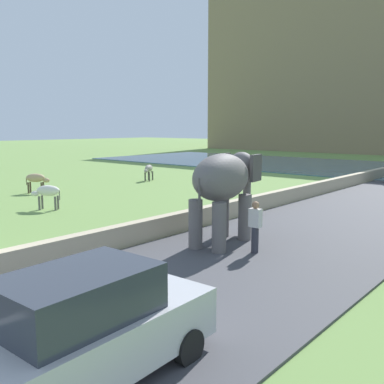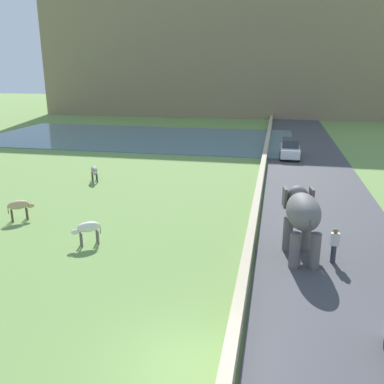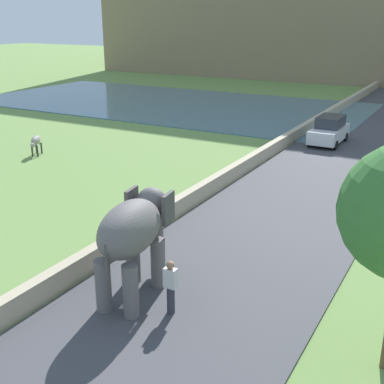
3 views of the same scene
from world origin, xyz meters
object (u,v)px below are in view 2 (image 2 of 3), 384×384
cow_tan (19,206)px  cow_grey (94,170)px  elephant (302,214)px  car_white (290,149)px  cow_white (87,228)px  person_beside_elephant (334,245)px

cow_tan → cow_grey: bearing=85.7°
elephant → cow_grey: elephant is taller
car_white → cow_white: (-9.81, -21.78, -0.06)m
car_white → cow_white: car_white is taller
car_white → cow_white: 23.89m
elephant → person_beside_elephant: size_ratio=2.18×
cow_white → cow_grey: (-4.47, 10.66, 0.00)m
person_beside_elephant → cow_tan: size_ratio=1.28×
elephant → cow_grey: size_ratio=2.58×
elephant → cow_white: (-9.78, -0.62, -1.20)m
car_white → person_beside_elephant: bearing=-86.3°
cow_tan → cow_grey: 8.36m
cow_tan → cow_grey: (0.63, 8.34, 0.00)m
cow_tan → cow_white: bearing=-24.5°
elephant → person_beside_elephant: 1.87m
car_white → cow_tan: car_white is taller
elephant → cow_grey: 17.48m
cow_white → cow_tan: bearing=155.5°
person_beside_elephant → cow_white: 11.20m
car_white → cow_tan: bearing=-127.5°
elephant → cow_grey: (-14.26, 10.04, -1.20)m
cow_white → cow_tan: size_ratio=1.04×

